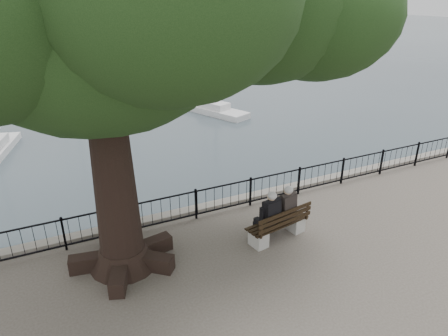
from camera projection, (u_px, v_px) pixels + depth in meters
harbor at (218, 217)px, 14.01m from camera, size 260.00×260.00×1.20m
railing at (224, 197)px, 13.17m from camera, size 22.06×0.06×1.00m
bench at (279, 228)px, 11.80m from camera, size 2.08×0.92×1.06m
person_left at (267, 218)px, 11.53m from camera, size 0.55×0.88×1.68m
person_right at (283, 212)px, 11.85m from camera, size 0.55×0.88×1.68m
lion_monument at (83, 39)px, 52.91m from camera, size 5.59×5.59×8.35m
sailboat_b at (74, 106)px, 28.32m from camera, size 2.93×5.20×11.66m
sailboat_c at (214, 109)px, 27.77m from camera, size 3.48×5.54×11.43m
sailboat_d at (203, 77)px, 38.59m from camera, size 3.65×6.43×10.07m
sailboat_f at (129, 74)px, 39.87m from camera, size 3.10×6.18×11.64m
sailboat_g at (136, 63)px, 46.13m from camera, size 2.19×5.17×10.05m
sailboat_h at (51, 65)px, 44.48m from camera, size 2.52×5.84×12.54m
far_shore at (176, 12)px, 85.81m from camera, size 30.00×8.60×9.18m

